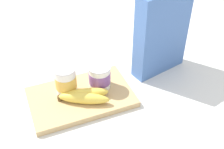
{
  "coord_description": "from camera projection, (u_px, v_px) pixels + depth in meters",
  "views": [
    {
      "loc": [
        -0.16,
        -0.67,
        0.65
      ],
      "look_at": [
        0.11,
        0.0,
        0.07
      ],
      "focal_mm": 46.88,
      "sensor_mm": 36.0,
      "label": 1
    }
  ],
  "objects": [
    {
      "name": "ground_plane",
      "position": [
        81.0,
        99.0,
        0.94
      ],
      "size": [
        2.4,
        2.4,
        0.0
      ],
      "primitive_type": "plane",
      "color": "silver"
    },
    {
      "name": "cutting_board",
      "position": [
        81.0,
        97.0,
        0.93
      ],
      "size": [
        0.32,
        0.2,
        0.02
      ],
      "primitive_type": "cube",
      "color": "tan",
      "rests_on": "ground_plane"
    },
    {
      "name": "cereal_box",
      "position": [
        162.0,
        33.0,
        0.97
      ],
      "size": [
        0.21,
        0.1,
        0.3
      ],
      "primitive_type": "cube",
      "rotation": [
        0.0,
        0.0,
        0.23
      ],
      "color": "#4770B7",
      "rests_on": "ground_plane"
    },
    {
      "name": "yogurt_cup_front",
      "position": [
        66.0,
        81.0,
        0.9
      ],
      "size": [
        0.07,
        0.07,
        0.1
      ],
      "color": "white",
      "rests_on": "cutting_board"
    },
    {
      "name": "yogurt_cup_back",
      "position": [
        100.0,
        77.0,
        0.93
      ],
      "size": [
        0.07,
        0.07,
        0.08
      ],
      "color": "white",
      "rests_on": "cutting_board"
    },
    {
      "name": "banana_bunch",
      "position": [
        84.0,
        96.0,
        0.89
      ],
      "size": [
        0.16,
        0.1,
        0.04
      ],
      "color": "#EDCC4B",
      "rests_on": "cutting_board"
    }
  ]
}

